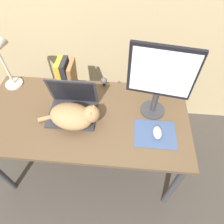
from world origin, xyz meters
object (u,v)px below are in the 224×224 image
(desk_lamp, at_px, (1,55))
(webcam, at_px, (104,81))
(cat, at_px, (74,116))
(external_monitor, at_px, (160,78))
(book_row, at_px, (67,76))
(laptop, at_px, (73,108))
(computer_mouse, at_px, (157,132))

(desk_lamp, distance_m, webcam, 0.71)
(cat, bearing_deg, webcam, 68.16)
(external_monitor, xyz_separation_m, book_row, (-0.62, 0.16, -0.17))
(laptop, relative_size, desk_lamp, 0.74)
(external_monitor, distance_m, desk_lamp, 1.03)
(computer_mouse, relative_size, webcam, 1.36)
(computer_mouse, height_order, book_row, book_row)
(cat, height_order, webcam, cat)
(laptop, xyz_separation_m, computer_mouse, (0.57, -0.13, -0.03))
(laptop, xyz_separation_m, desk_lamp, (-0.48, 0.20, 0.24))
(external_monitor, height_order, webcam, external_monitor)
(external_monitor, distance_m, book_row, 0.66)
(cat, bearing_deg, book_row, 109.29)
(laptop, relative_size, external_monitor, 0.63)
(external_monitor, relative_size, book_row, 1.96)
(laptop, height_order, cat, laptop)
(computer_mouse, xyz_separation_m, webcam, (-0.39, 0.41, 0.03))
(cat, distance_m, webcam, 0.40)
(computer_mouse, distance_m, webcam, 0.57)
(cat, height_order, book_row, book_row)
(cat, relative_size, webcam, 5.65)
(laptop, xyz_separation_m, external_monitor, (0.54, 0.06, 0.25))
(computer_mouse, xyz_separation_m, desk_lamp, (-1.05, 0.33, 0.27))
(laptop, height_order, computer_mouse, laptop)
(laptop, height_order, desk_lamp, desk_lamp)
(computer_mouse, relative_size, book_row, 0.39)
(book_row, distance_m, desk_lamp, 0.44)
(laptop, xyz_separation_m, book_row, (-0.08, 0.22, 0.08))
(external_monitor, height_order, desk_lamp, external_monitor)
(cat, distance_m, external_monitor, 0.58)
(laptop, distance_m, cat, 0.09)
(computer_mouse, bearing_deg, webcam, 132.97)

